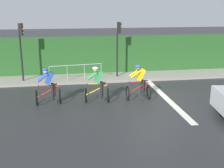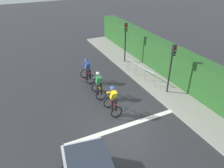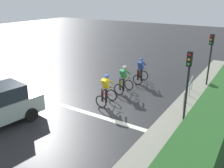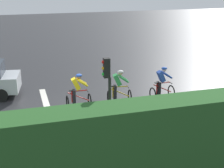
# 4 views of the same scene
# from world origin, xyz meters

# --- Properties ---
(ground_plane) EXTENTS (80.00, 80.00, 0.00)m
(ground_plane) POSITION_xyz_m (0.00, 0.00, 0.00)
(ground_plane) COLOR #28282B
(sidewalk_kerb) EXTENTS (2.80, 23.05, 0.12)m
(sidewalk_kerb) POSITION_xyz_m (4.18, 2.00, 0.06)
(sidewalk_kerb) COLOR gray
(sidewalk_kerb) RESTS_ON ground
(stone_wall_low) EXTENTS (0.44, 23.05, 0.41)m
(stone_wall_low) POSITION_xyz_m (5.08, 2.00, 0.21)
(stone_wall_low) COLOR gray
(stone_wall_low) RESTS_ON ground
(hedge_wall) EXTENTS (1.10, 23.05, 2.34)m
(hedge_wall) POSITION_xyz_m (5.38, 2.00, 1.17)
(hedge_wall) COLOR #265623
(hedge_wall) RESTS_ON ground
(road_marking_stop_line) EXTENTS (7.00, 0.30, 0.01)m
(road_marking_stop_line) POSITION_xyz_m (0.00, -0.46, 0.00)
(road_marking_stop_line) COLOR silver
(road_marking_stop_line) RESTS_ON ground
(cyclist_lead) EXTENTS (0.74, 1.12, 1.66)m
(cyclist_lead) POSITION_xyz_m (-0.27, 5.02, 0.80)
(cyclist_lead) COLOR black
(cyclist_lead) RESTS_ON ground
(cyclist_second) EXTENTS (0.80, 1.15, 1.66)m
(cyclist_second) POSITION_xyz_m (-0.33, 2.84, 0.80)
(cyclist_second) COLOR black
(cyclist_second) RESTS_ON ground
(cyclist_mid) EXTENTS (0.69, 1.09, 1.66)m
(cyclist_mid) POSITION_xyz_m (-0.30, 0.88, 0.80)
(cyclist_mid) COLOR black
(cyclist_mid) RESTS_ON ground
(traffic_light_near_crossing) EXTENTS (0.20, 0.31, 3.34)m
(traffic_light_near_crossing) POSITION_xyz_m (3.79, 1.16, 2.22)
(traffic_light_near_crossing) COLOR black
(traffic_light_near_crossing) RESTS_ON ground
(traffic_light_far_junction) EXTENTS (0.25, 0.31, 3.34)m
(traffic_light_far_junction) POSITION_xyz_m (3.62, 6.63, 2.22)
(traffic_light_far_junction) COLOR black
(traffic_light_far_junction) RESTS_ON ground
(pedestrian_railing_kerbside) EXTENTS (0.43, 3.00, 1.03)m
(pedestrian_railing_kerbside) POSITION_xyz_m (3.28, 3.69, 0.77)
(pedestrian_railing_kerbside) COLOR #999EA3
(pedestrian_railing_kerbside) RESTS_ON ground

